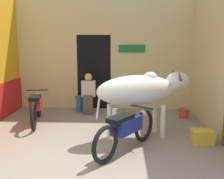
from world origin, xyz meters
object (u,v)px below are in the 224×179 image
(motorcycle_far, at_px, (36,106))
(shopkeeper_seated, at_px, (88,92))
(motorcycle_near, at_px, (127,129))
(crate, at_px, (202,137))
(plastic_stool, at_px, (80,103))
(cow, at_px, (142,90))
(bucket, at_px, (184,113))

(motorcycle_far, bearing_deg, shopkeeper_seated, 38.03)
(motorcycle_near, relative_size, crate, 3.86)
(shopkeeper_seated, bearing_deg, plastic_stool, 141.98)
(motorcycle_near, height_order, shopkeeper_seated, shopkeeper_seated)
(cow, relative_size, bucket, 8.52)
(cow, distance_m, shopkeeper_seated, 2.41)
(motorcycle_near, relative_size, bucket, 6.53)
(motorcycle_far, distance_m, shopkeeper_seated, 1.59)
(plastic_stool, distance_m, bucket, 3.08)
(cow, distance_m, motorcycle_near, 1.05)
(motorcycle_far, distance_m, crate, 4.13)
(crate, bearing_deg, plastic_stool, 140.93)
(shopkeeper_seated, height_order, crate, shopkeeper_seated)
(plastic_stool, bearing_deg, motorcycle_near, -64.16)
(shopkeeper_seated, relative_size, plastic_stool, 2.58)
(plastic_stool, bearing_deg, crate, -39.07)
(cow, relative_size, plastic_stool, 4.78)
(cow, height_order, motorcycle_far, cow)
(motorcycle_near, height_order, bucket, motorcycle_near)
(cow, bearing_deg, shopkeeper_seated, 127.20)
(shopkeeper_seated, relative_size, crate, 2.72)
(motorcycle_near, height_order, motorcycle_far, motorcycle_far)
(bucket, bearing_deg, cow, -129.28)
(motorcycle_far, relative_size, shopkeeper_seated, 1.58)
(shopkeeper_seated, distance_m, bucket, 2.79)
(motorcycle_far, relative_size, bucket, 7.24)
(motorcycle_near, bearing_deg, motorcycle_far, 144.04)
(plastic_stool, bearing_deg, shopkeeper_seated, -38.02)
(cow, xyz_separation_m, motorcycle_far, (-2.67, 0.92, -0.61))
(crate, xyz_separation_m, bucket, (0.02, 1.88, -0.01))
(crate, distance_m, bucket, 1.88)
(crate, relative_size, bucket, 1.69)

